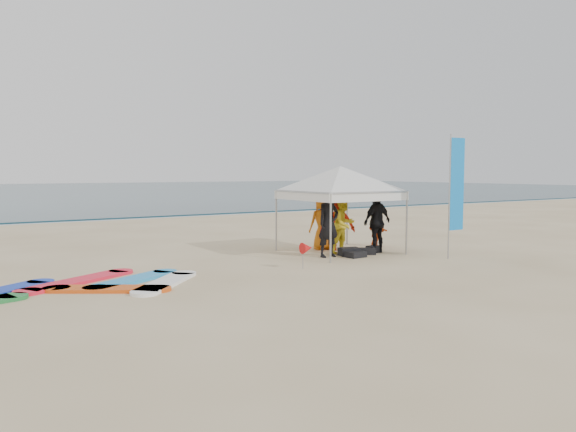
# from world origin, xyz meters

# --- Properties ---
(ground) EXTENTS (120.00, 120.00, 0.00)m
(ground) POSITION_xyz_m (0.00, 0.00, 0.00)
(ground) COLOR beige
(ground) RESTS_ON ground
(ocean) EXTENTS (160.00, 84.00, 0.08)m
(ocean) POSITION_xyz_m (0.00, 60.00, 0.04)
(ocean) COLOR #0C2633
(ocean) RESTS_ON ground
(shoreline_foam) EXTENTS (160.00, 1.20, 0.01)m
(shoreline_foam) POSITION_xyz_m (0.00, 18.20, 0.00)
(shoreline_foam) COLOR silver
(shoreline_foam) RESTS_ON ground
(person_black_a) EXTENTS (0.70, 0.49, 1.85)m
(person_black_a) POSITION_xyz_m (1.15, 2.79, 0.93)
(person_black_a) COLOR black
(person_black_a) RESTS_ON ground
(person_yellow) EXTENTS (0.91, 0.76, 1.67)m
(person_yellow) POSITION_xyz_m (1.91, 3.09, 0.84)
(person_yellow) COLOR yellow
(person_yellow) RESTS_ON ground
(person_orange_a) EXTENTS (1.23, 1.01, 1.66)m
(person_orange_a) POSITION_xyz_m (2.19, 3.73, 0.83)
(person_orange_a) COLOR red
(person_orange_a) RESTS_ON ground
(person_black_b) EXTENTS (1.09, 0.57, 1.78)m
(person_black_b) POSITION_xyz_m (2.80, 2.68, 0.89)
(person_black_b) COLOR black
(person_black_b) RESTS_ON ground
(person_orange_b) EXTENTS (0.89, 0.67, 1.63)m
(person_orange_b) POSITION_xyz_m (1.88, 4.08, 0.81)
(person_orange_b) COLOR #C46311
(person_orange_b) RESTS_ON ground
(person_seated) EXTENTS (0.37, 0.90, 0.95)m
(person_seated) POSITION_xyz_m (3.77, 3.83, 0.48)
(person_seated) COLOR #CE4512
(person_seated) RESTS_ON ground
(canopy_tent) EXTENTS (3.77, 3.77, 2.84)m
(canopy_tent) POSITION_xyz_m (1.93, 3.30, 2.47)
(canopy_tent) COLOR #A5A5A8
(canopy_tent) RESTS_ON ground
(feather_flag) EXTENTS (0.56, 0.04, 3.32)m
(feather_flag) POSITION_xyz_m (3.92, 0.82, 1.95)
(feather_flag) COLOR #A5A5A8
(feather_flag) RESTS_ON ground
(marker_pennant) EXTENTS (0.28, 0.28, 0.64)m
(marker_pennant) POSITION_xyz_m (-0.38, 1.60, 0.49)
(marker_pennant) COLOR #A5A5A8
(marker_pennant) RESTS_ON ground
(gear_pile) EXTENTS (1.44, 0.79, 0.22)m
(gear_pile) POSITION_xyz_m (2.03, 2.58, 0.10)
(gear_pile) COLOR black
(gear_pile) RESTS_ON ground
(surfboard_spread) EXTENTS (5.69, 2.90, 0.07)m
(surfboard_spread) POSITION_xyz_m (-5.57, 2.10, 0.04)
(surfboard_spread) COLOR #DC5012
(surfboard_spread) RESTS_ON ground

